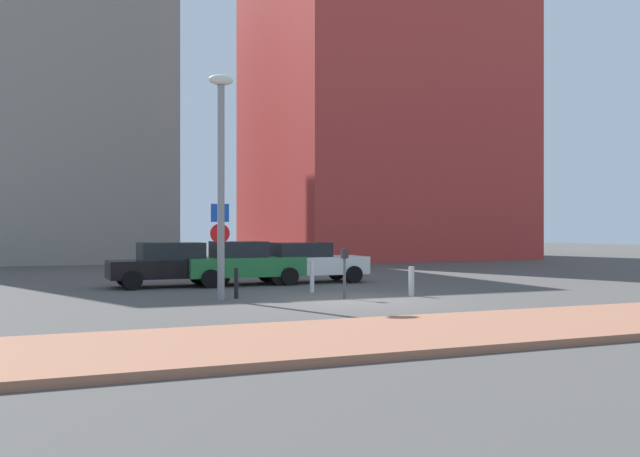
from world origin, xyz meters
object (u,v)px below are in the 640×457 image
parked_car_green (242,263)px  parking_meter (345,266)px  traffic_bollard_near (236,283)px  traffic_bollard_mid (411,281)px  parking_sign_post (220,237)px  parked_car_white (307,262)px  parked_car_black (172,264)px  street_lamp (221,166)px  traffic_bollard_far (312,277)px

parked_car_green → parking_meter: 5.97m
traffic_bollard_near → traffic_bollard_mid: traffic_bollard_near is taller
parking_sign_post → parked_car_white: bearing=39.4°
parked_car_black → street_lamp: street_lamp is taller
parked_car_white → traffic_bollard_mid: size_ratio=4.81×
street_lamp → traffic_bollard_far: 4.79m
parked_car_black → parking_meter: size_ratio=3.05×
traffic_bollard_mid → parking_meter: bearing=179.3°
traffic_bollard_far → parking_sign_post: bearing=174.3°
parked_car_white → street_lamp: street_lamp is taller
parking_sign_post → traffic_bollard_near: (0.18, -1.23, -1.32)m
parking_meter → traffic_bollard_far: size_ratio=1.48×
parked_car_white → traffic_bollard_far: parked_car_white is taller
parking_sign_post → parked_car_green: bearing=64.2°
parked_car_black → parking_sign_post: parking_sign_post is taller
parked_car_green → traffic_bollard_mid: bearing=-57.9°
parking_sign_post → traffic_bollard_near: parking_sign_post is taller
street_lamp → traffic_bollard_near: street_lamp is taller
parking_sign_post → traffic_bollard_mid: size_ratio=3.18×
traffic_bollard_mid → street_lamp: bearing=170.7°
street_lamp → traffic_bollard_far: bearing=21.0°
parked_car_black → parking_sign_post: 3.73m
parking_meter → traffic_bollard_far: bearing=94.8°
parked_car_green → street_lamp: size_ratio=0.66×
parked_car_white → street_lamp: (-4.49, -4.94, 3.02)m
parked_car_white → parked_car_green: bearing=-178.8°
traffic_bollard_near → parked_car_white: bearing=49.5°
street_lamp → traffic_bollard_far: size_ratio=6.54×
street_lamp → traffic_bollard_near: bearing=29.9°
parked_car_white → parking_sign_post: (-4.15, -3.41, 0.99)m
parked_car_black → parked_car_white: parked_car_black is taller
traffic_bollard_far → traffic_bollard_mid: bearing=-42.4°
parked_car_black → traffic_bollard_mid: bearing=-44.2°
parked_car_white → street_lamp: bearing=-132.3°
parking_sign_post → traffic_bollard_mid: parking_sign_post is taller
parked_car_black → parking_meter: (3.94, -5.92, 0.14)m
parking_meter → traffic_bollard_near: 3.17m
traffic_bollard_near → traffic_bollard_mid: 5.23m
street_lamp → parking_meter: bearing=-14.7°
parked_car_green → street_lamp: bearing=-111.9°
traffic_bollard_far → street_lamp: bearing=-159.0°
parking_meter → street_lamp: 4.55m
street_lamp → traffic_bollard_mid: 6.60m
parked_car_green → parking_sign_post: (-1.62, -3.36, 0.98)m
parked_car_black → traffic_bollard_far: bearing=-45.2°
parked_car_black → parked_car_white: (5.01, -0.09, -0.01)m
parked_car_green → traffic_bollard_near: bearing=-107.4°
traffic_bollard_mid → parked_car_white: bearing=100.8°
parking_sign_post → parking_meter: size_ratio=1.95×
parking_sign_post → parked_car_black: bearing=103.8°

